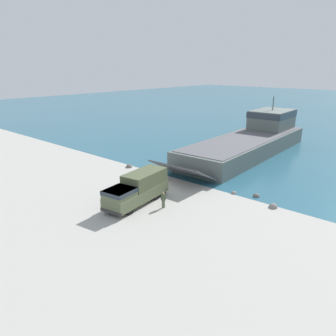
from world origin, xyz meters
The scene contains 10 objects.
ground_plane centered at (0.00, 0.00, 0.00)m, with size 240.00×240.00×0.00m, color #A8A59E.
landing_craft centered at (0.11, 22.53, 2.11)m, with size 9.64×34.13×8.36m.
military_truck centered at (1.52, -4.68, 1.56)m, with size 3.61×8.22×3.04m.
soldier_on_ramp centered at (4.31, -3.85, 0.97)m, with size 0.38×0.50×1.68m.
moored_boat_a centered at (-12.70, 57.11, 0.46)m, with size 5.39×5.39×1.38m.
mooring_bollard centered at (-3.93, 2.84, 0.47)m, with size 0.31×0.31×0.86m.
shoreline_rock_a centered at (-8.35, 3.08, 0.00)m, with size 0.89×0.89×0.89m, color #66605B.
shoreline_rock_b centered at (7.65, 4.07, 0.00)m, with size 0.57×0.57×0.57m, color gray.
shoreline_rock_c centered at (9.92, 4.90, 0.00)m, with size 0.73×0.73×0.73m, color #66605B.
shoreline_rock_d centered at (12.51, 3.35, 0.00)m, with size 0.87×0.87×0.87m, color gray.
Camera 1 is at (24.34, -26.00, 13.46)m, focal length 35.00 mm.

